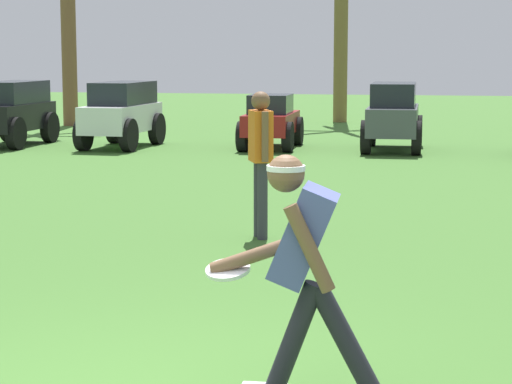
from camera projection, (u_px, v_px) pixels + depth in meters
name	position (u px, v px, depth m)	size (l,w,h in m)	color
frisbee_thrower	(304.00, 266.00, 5.54)	(1.11, 0.46, 1.42)	#23232D
frisbee_in_flight	(228.00, 269.00, 5.82)	(0.32, 0.31, 0.09)	white
teammate_deep	(261.00, 150.00, 10.52)	(0.32, 0.48, 1.56)	#33333D
parked_car_slot_a	(13.00, 111.00, 20.88)	(1.17, 2.41, 1.34)	black
parked_car_slot_b	(122.00, 112.00, 20.48)	(1.24, 2.44, 1.34)	silver
parked_car_slot_c	(271.00, 121.00, 20.26)	(1.13, 2.22, 1.10)	maroon
parked_car_slot_d	(393.00, 114.00, 19.85)	(1.19, 2.42, 1.34)	#474C51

